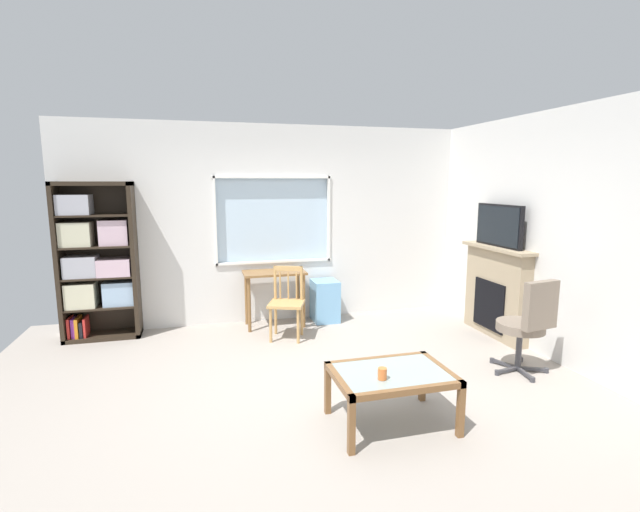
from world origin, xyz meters
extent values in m
cube|color=#9E9389|center=(0.00, 0.00, -0.01)|extent=(6.49, 5.49, 0.02)
cube|color=silver|center=(0.00, 2.25, 0.41)|extent=(5.49, 0.12, 0.83)
cube|color=silver|center=(0.00, 2.25, 2.38)|extent=(5.49, 0.12, 0.70)
cube|color=silver|center=(-1.75, 2.25, 1.43)|extent=(1.99, 0.12, 1.20)
cube|color=silver|center=(1.79, 2.25, 1.43)|extent=(1.91, 0.12, 1.20)
cube|color=silver|center=(0.04, 2.26, 1.43)|extent=(1.58, 0.02, 1.20)
cube|color=white|center=(0.04, 2.19, 0.84)|extent=(1.64, 0.06, 0.03)
cube|color=white|center=(0.04, 2.19, 2.01)|extent=(1.64, 0.06, 0.03)
cube|color=white|center=(-0.75, 2.19, 1.43)|extent=(0.03, 0.06, 1.20)
cube|color=white|center=(0.84, 2.19, 1.43)|extent=(0.03, 0.06, 1.20)
cube|color=silver|center=(2.80, 0.00, 1.36)|extent=(0.12, 4.69, 2.73)
cube|color=#2D2319|center=(-2.61, 2.00, 0.98)|extent=(0.05, 0.38, 1.96)
cube|color=#2D2319|center=(-1.76, 2.00, 0.98)|extent=(0.05, 0.38, 1.96)
cube|color=#2D2319|center=(-2.19, 2.00, 1.93)|extent=(0.90, 0.38, 0.05)
cube|color=#2D2319|center=(-2.19, 2.00, 0.03)|extent=(0.90, 0.38, 0.05)
cube|color=#2D2319|center=(-2.19, 2.18, 0.98)|extent=(0.90, 0.02, 1.96)
cube|color=#2D2319|center=(-2.19, 2.00, 0.41)|extent=(0.85, 0.36, 0.02)
cube|color=#2D2319|center=(-2.19, 2.00, 0.79)|extent=(0.85, 0.36, 0.02)
cube|color=#2D2319|center=(-2.19, 2.00, 1.17)|extent=(0.85, 0.36, 0.02)
cube|color=#2D2319|center=(-2.19, 2.00, 1.55)|extent=(0.85, 0.36, 0.02)
cube|color=beige|center=(-2.40, 1.99, 0.57)|extent=(0.34, 0.31, 0.31)
cube|color=#9EBCDB|center=(-1.96, 1.99, 0.57)|extent=(0.37, 0.27, 0.30)
cube|color=#B2B2BC|center=(-2.38, 1.99, 0.93)|extent=(0.37, 0.31, 0.26)
cube|color=beige|center=(-2.00, 1.99, 0.90)|extent=(0.38, 0.33, 0.21)
cube|color=beige|center=(-2.40, 1.99, 1.33)|extent=(0.35, 0.29, 0.29)
cube|color=beige|center=(-1.98, 1.99, 1.34)|extent=(0.33, 0.27, 0.31)
cube|color=#B2B2BC|center=(-2.39, 1.99, 1.68)|extent=(0.36, 0.30, 0.24)
cube|color=red|center=(-2.56, 1.98, 0.17)|extent=(0.03, 0.25, 0.25)
cube|color=purple|center=(-2.51, 1.98, 0.17)|extent=(0.04, 0.23, 0.24)
cube|color=orange|center=(-2.47, 1.98, 0.17)|extent=(0.04, 0.28, 0.24)
cube|color=black|center=(-2.42, 1.98, 0.15)|extent=(0.04, 0.26, 0.20)
cube|color=red|center=(-2.38, 1.98, 0.17)|extent=(0.03, 0.25, 0.24)
cube|color=brown|center=(-0.01, 1.90, 0.74)|extent=(0.83, 0.44, 0.03)
cylinder|color=brown|center=(-0.37, 1.72, 0.36)|extent=(0.04, 0.04, 0.73)
cylinder|color=brown|center=(0.36, 1.72, 0.36)|extent=(0.04, 0.04, 0.73)
cylinder|color=brown|center=(-0.37, 2.07, 0.36)|extent=(0.04, 0.04, 0.73)
cylinder|color=brown|center=(0.36, 2.07, 0.36)|extent=(0.04, 0.04, 0.73)
cube|color=tan|center=(0.05, 1.35, 0.45)|extent=(0.53, 0.52, 0.04)
cylinder|color=tan|center=(-0.17, 1.26, 0.22)|extent=(0.04, 0.04, 0.43)
cylinder|color=tan|center=(0.15, 1.14, 0.22)|extent=(0.04, 0.04, 0.43)
cylinder|color=tan|center=(-0.06, 1.56, 0.22)|extent=(0.04, 0.04, 0.43)
cylinder|color=tan|center=(0.26, 1.44, 0.22)|extent=(0.04, 0.04, 0.43)
cylinder|color=tan|center=(-0.06, 1.56, 0.68)|extent=(0.04, 0.04, 0.45)
cylinder|color=tan|center=(0.26, 1.44, 0.68)|extent=(0.04, 0.04, 0.45)
cube|color=tan|center=(0.10, 1.50, 0.87)|extent=(0.35, 0.16, 0.06)
cylinder|color=tan|center=(0.01, 1.53, 0.65)|extent=(0.02, 0.02, 0.35)
cylinder|color=tan|center=(0.10, 1.50, 0.65)|extent=(0.02, 0.02, 0.35)
cylinder|color=tan|center=(0.20, 1.46, 0.65)|extent=(0.02, 0.02, 0.35)
cube|color=#72ADDB|center=(0.72, 1.95, 0.29)|extent=(0.35, 0.40, 0.58)
cube|color=tan|center=(2.65, 0.78, 0.56)|extent=(0.18, 1.08, 1.11)
cube|color=black|center=(2.56, 0.78, 0.41)|extent=(0.03, 0.59, 0.61)
cube|color=tan|center=(2.63, 0.78, 1.13)|extent=(0.26, 1.18, 0.04)
cube|color=black|center=(2.63, 0.78, 1.42)|extent=(0.05, 0.84, 0.52)
cube|color=black|center=(2.60, 0.78, 1.42)|extent=(0.01, 0.79, 0.47)
cylinder|color=#7A6B5B|center=(2.19, -0.26, 0.48)|extent=(0.48, 0.48, 0.09)
cube|color=#7A6B5B|center=(2.23, -0.47, 0.76)|extent=(0.41, 0.14, 0.48)
cylinder|color=#38383D|center=(2.19, -0.26, 0.24)|extent=(0.06, 0.06, 0.42)
cube|color=#38383D|center=(2.05, -0.28, 0.03)|extent=(0.28, 0.08, 0.03)
cylinder|color=#38383D|center=(1.92, -0.30, 0.03)|extent=(0.05, 0.05, 0.05)
cube|color=#38383D|center=(2.17, -0.39, 0.03)|extent=(0.08, 0.28, 0.03)
cylinder|color=#38383D|center=(2.15, -0.53, 0.03)|extent=(0.05, 0.05, 0.05)
cube|color=#38383D|center=(2.32, -0.32, 0.03)|extent=(0.27, 0.16, 0.03)
cylinder|color=#38383D|center=(2.44, -0.38, 0.03)|extent=(0.05, 0.05, 0.05)
cube|color=#38383D|center=(2.29, -0.16, 0.03)|extent=(0.22, 0.22, 0.03)
cylinder|color=#38383D|center=(2.39, -0.06, 0.03)|extent=(0.05, 0.05, 0.05)
cube|color=#38383D|center=(2.13, -0.13, 0.03)|extent=(0.16, 0.27, 0.03)
cylinder|color=#38383D|center=(2.07, -0.01, 0.03)|extent=(0.05, 0.05, 0.05)
cube|color=#8C9E99|center=(0.47, -0.90, 0.45)|extent=(0.84, 0.57, 0.02)
cube|color=brown|center=(0.47, -1.21, 0.43)|extent=(0.94, 0.05, 0.05)
cube|color=brown|center=(0.47, -0.59, 0.43)|extent=(0.94, 0.05, 0.05)
cube|color=brown|center=(0.03, -0.90, 0.43)|extent=(0.05, 0.67, 0.05)
cube|color=brown|center=(0.92, -0.90, 0.43)|extent=(0.05, 0.67, 0.05)
cube|color=brown|center=(0.03, -1.21, 0.20)|extent=(0.05, 0.05, 0.41)
cube|color=brown|center=(0.92, -1.21, 0.20)|extent=(0.05, 0.05, 0.41)
cube|color=brown|center=(0.03, -0.59, 0.20)|extent=(0.05, 0.05, 0.41)
cube|color=brown|center=(0.92, -0.59, 0.20)|extent=(0.05, 0.05, 0.41)
cylinder|color=orange|center=(0.34, -1.02, 0.50)|extent=(0.07, 0.07, 0.09)
camera|label=1|loc=(-0.98, -4.08, 1.95)|focal=25.61mm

